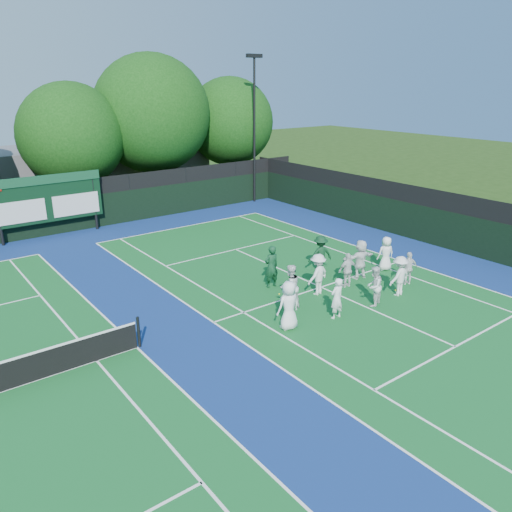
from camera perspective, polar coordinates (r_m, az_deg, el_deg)
ground at (r=21.06m, az=9.34°, el=-4.41°), size 120.00×120.00×0.00m
court_apron at (r=18.33m, az=-6.25°, el=-8.01°), size 34.00×32.00×0.01m
near_court at (r=21.69m, az=7.44°, el=-3.55°), size 11.05×23.85×0.01m
back_fence at (r=31.02m, az=-20.95°, el=4.97°), size 34.00×0.08×3.00m
divider_fence_right at (r=28.04m, az=20.86°, el=3.54°), size 0.08×32.00×3.00m
scoreboard at (r=30.20m, az=-22.73°, el=6.01°), size 6.00×0.21×3.55m
clubhouse at (r=39.56m, az=-18.97°, el=9.03°), size 18.00×6.00×4.00m
light_pole_right at (r=36.11m, az=-0.19°, el=16.04°), size 1.20×0.30×10.12m
tree_c at (r=34.41m, az=-20.10°, el=12.54°), size 6.57×6.57×8.44m
tree_d at (r=36.39m, az=-11.65°, el=15.30°), size 8.01×8.01×10.27m
tree_e at (r=39.72m, az=-2.86°, el=14.86°), size 6.62×6.62×8.78m
tennis_ball_0 at (r=20.80m, az=2.67°, el=-4.36°), size 0.07×0.07×0.07m
tennis_ball_2 at (r=21.96m, az=15.68°, el=-3.79°), size 0.07×0.07×0.07m
tennis_ball_4 at (r=23.36m, az=7.26°, el=-1.77°), size 0.07×0.07×0.07m
tennis_ball_5 at (r=24.40m, az=11.28°, el=-1.07°), size 0.07×0.07×0.07m
player_front_0 at (r=17.73m, az=3.76°, el=-5.66°), size 0.93×0.64×1.82m
player_front_1 at (r=18.75m, az=9.21°, el=-4.80°), size 0.59×0.40×1.60m
player_front_2 at (r=20.08m, az=13.33°, el=-3.38°), size 0.95×0.85×1.63m
player_front_3 at (r=21.29m, az=16.06°, el=-2.21°), size 1.12×0.68×1.69m
player_front_4 at (r=22.58m, az=17.03°, el=-1.35°), size 0.93×0.64×1.47m
player_back_0 at (r=19.30m, az=3.91°, el=-3.54°), size 0.92×0.75×1.80m
player_back_1 at (r=20.70m, az=7.07°, el=-2.10°), size 1.23×0.83×1.75m
player_back_2 at (r=21.67m, az=10.43°, el=-1.60°), size 0.95×0.56×1.52m
player_back_3 at (r=22.71m, az=11.83°, el=-0.36°), size 1.72×0.78×1.78m
player_back_4 at (r=23.98m, az=14.61°, el=0.27°), size 0.92×0.76×1.62m
coach_left at (r=21.22m, az=1.76°, el=-1.23°), size 0.72×0.50×1.87m
coach_right at (r=23.07m, az=7.37°, el=0.19°), size 1.28×0.97×1.76m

